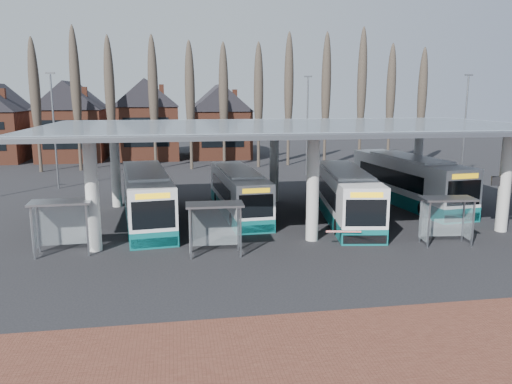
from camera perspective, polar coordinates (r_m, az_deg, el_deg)
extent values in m
plane|color=black|center=(26.76, 7.83, -6.95)|extent=(140.00, 140.00, 0.00)
cube|color=brown|center=(16.63, 20.78, -19.19)|extent=(70.00, 10.00, 0.03)
cylinder|color=beige|center=(27.63, -18.20, -0.40)|extent=(0.70, 0.70, 6.00)
cylinder|color=beige|center=(38.39, -15.77, 2.78)|extent=(0.70, 0.70, 6.00)
cylinder|color=beige|center=(28.35, 6.50, 0.36)|extent=(0.70, 0.70, 6.00)
cylinder|color=beige|center=(38.91, 2.09, 3.29)|extent=(0.70, 0.70, 6.00)
cylinder|color=beige|center=(33.65, 26.57, 0.93)|extent=(0.70, 0.70, 6.00)
cylinder|color=beige|center=(42.93, 18.02, 3.48)|extent=(0.70, 0.70, 6.00)
cube|color=gray|center=(33.25, 4.02, 7.60)|extent=(32.00, 16.00, 0.12)
cube|color=silver|center=(33.25, 4.03, 7.72)|extent=(31.50, 15.50, 0.04)
cone|color=#473D33|center=(59.07, -23.73, 9.13)|extent=(0.36, 0.36, 14.50)
ellipsoid|color=#473D33|center=(59.07, -23.86, 10.82)|extent=(1.10, 1.10, 11.02)
cone|color=#473D33|center=(58.23, -19.87, 9.39)|extent=(0.36, 0.36, 14.50)
ellipsoid|color=#473D33|center=(58.23, -19.98, 11.10)|extent=(1.10, 1.10, 11.02)
cone|color=#473D33|center=(57.65, -15.90, 9.61)|extent=(0.36, 0.36, 14.50)
ellipsoid|color=#473D33|center=(57.65, -15.99, 11.33)|extent=(1.10, 1.10, 11.02)
cone|color=#473D33|center=(57.35, -11.87, 9.78)|extent=(0.36, 0.36, 14.50)
ellipsoid|color=#473D33|center=(57.35, -11.94, 11.52)|extent=(1.10, 1.10, 11.02)
cone|color=#473D33|center=(57.33, -7.82, 9.91)|extent=(0.36, 0.36, 14.50)
ellipsoid|color=#473D33|center=(57.33, -7.86, 11.65)|extent=(1.10, 1.10, 11.02)
cone|color=#473D33|center=(57.59, -3.78, 9.99)|extent=(0.36, 0.36, 14.50)
ellipsoid|color=#473D33|center=(57.58, -3.80, 11.72)|extent=(1.10, 1.10, 11.02)
cone|color=#473D33|center=(58.12, 0.21, 10.02)|extent=(0.36, 0.36, 14.50)
ellipsoid|color=#473D33|center=(58.12, 0.21, 11.74)|extent=(1.10, 1.10, 11.02)
cone|color=#473D33|center=(58.92, 4.11, 10.01)|extent=(0.36, 0.36, 14.50)
ellipsoid|color=#473D33|center=(58.91, 4.13, 11.70)|extent=(1.10, 1.10, 11.02)
cone|color=#473D33|center=(59.97, 7.89, 9.95)|extent=(0.36, 0.36, 14.50)
ellipsoid|color=#473D33|center=(59.97, 7.93, 11.61)|extent=(1.10, 1.10, 11.02)
cone|color=#473D33|center=(61.27, 11.52, 9.86)|extent=(0.36, 0.36, 14.50)
ellipsoid|color=#473D33|center=(61.27, 11.58, 11.48)|extent=(1.10, 1.10, 11.02)
cone|color=#473D33|center=(62.80, 14.98, 9.73)|extent=(0.36, 0.36, 14.50)
ellipsoid|color=#473D33|center=(62.79, 15.06, 11.31)|extent=(1.10, 1.10, 11.02)
cone|color=#473D33|center=(64.53, 18.27, 9.57)|extent=(0.36, 0.36, 14.50)
ellipsoid|color=#473D33|center=(64.53, 18.36, 11.12)|extent=(1.10, 1.10, 11.02)
cube|color=brown|center=(69.65, -20.10, 6.43)|extent=(8.00, 10.00, 7.00)
pyramid|color=black|center=(69.53, -20.48, 12.18)|extent=(8.30, 10.30, 3.50)
cube|color=brown|center=(68.54, -12.22, 6.78)|extent=(8.00, 10.00, 7.00)
pyramid|color=black|center=(68.42, -12.46, 12.63)|extent=(8.30, 10.30, 3.50)
cube|color=brown|center=(68.74, -4.23, 7.01)|extent=(8.00, 10.00, 7.00)
pyramid|color=black|center=(68.62, -4.32, 12.85)|extent=(8.30, 10.30, 3.50)
cylinder|color=slate|center=(47.54, -22.04, 6.32)|extent=(0.16, 0.16, 10.00)
cube|color=slate|center=(47.47, -22.48, 12.46)|extent=(0.80, 0.15, 0.15)
cylinder|color=slate|center=(52.22, 5.87, 7.40)|extent=(0.16, 0.16, 10.00)
cube|color=slate|center=(52.16, 5.98, 12.99)|extent=(0.80, 0.15, 0.15)
cylinder|color=slate|center=(52.33, 22.74, 6.62)|extent=(0.16, 0.16, 10.00)
cube|color=slate|center=(52.27, 23.15, 12.19)|extent=(0.80, 0.15, 0.15)
cube|color=white|center=(33.30, -12.42, -0.26)|extent=(3.97, 12.56, 2.88)
cube|color=#0C5F60|center=(33.59, -12.32, -2.59)|extent=(4.00, 12.58, 0.93)
cube|color=white|center=(33.05, -12.53, 2.27)|extent=(3.17, 7.62, 0.19)
cube|color=black|center=(33.79, -12.48, 0.07)|extent=(3.63, 9.13, 1.13)
cube|color=black|center=(27.29, -11.63, -2.57)|extent=(2.30, 0.32, 1.54)
cube|color=black|center=(39.33, -12.98, 1.56)|extent=(2.22, 0.31, 1.23)
cube|color=yellow|center=(27.07, -11.71, -0.46)|extent=(1.83, 0.25, 0.31)
cube|color=black|center=(27.69, -11.51, -5.68)|extent=(2.49, 0.36, 0.51)
cylinder|color=black|center=(29.75, -14.14, -4.36)|extent=(0.40, 1.01, 0.99)
cylinder|color=black|center=(29.89, -9.57, -4.10)|extent=(0.40, 1.01, 0.99)
cylinder|color=black|center=(37.06, -14.51, -1.38)|extent=(0.40, 1.01, 0.99)
cylinder|color=black|center=(37.17, -10.85, -1.18)|extent=(0.40, 1.01, 0.99)
cube|color=white|center=(35.01, -2.01, 0.25)|extent=(3.04, 11.34, 2.62)
cube|color=#0C5F60|center=(35.26, -1.99, -1.77)|extent=(3.06, 11.36, 0.84)
cube|color=white|center=(34.78, -2.02, 2.44)|extent=(2.54, 6.85, 0.17)
cube|color=black|center=(35.44, -2.15, 0.53)|extent=(2.89, 8.21, 1.03)
cube|color=black|center=(29.63, 0.02, -1.62)|extent=(2.10, 0.18, 1.40)
cube|color=black|center=(40.42, -3.49, 1.81)|extent=(2.03, 0.18, 1.12)
cube|color=yellow|center=(29.45, 0.02, 0.16)|extent=(1.67, 0.15, 0.28)
cube|color=black|center=(29.98, 0.02, -4.23)|extent=(2.27, 0.21, 0.47)
cylinder|color=black|center=(31.67, -2.71, -3.19)|extent=(0.31, 0.91, 0.90)
cylinder|color=black|center=(32.10, 1.10, -2.99)|extent=(0.31, 0.91, 0.90)
cylinder|color=black|center=(38.24, -4.50, -0.75)|extent=(0.31, 0.91, 0.90)
cylinder|color=black|center=(38.60, -1.33, -0.61)|extent=(0.31, 0.91, 0.90)
cube|color=white|center=(33.76, 10.20, -0.09)|extent=(4.41, 12.35, 2.82)
cube|color=#0C5F60|center=(34.04, 10.12, -2.34)|extent=(4.43, 12.37, 0.91)
cube|color=white|center=(33.52, 10.28, 2.36)|extent=(3.41, 7.53, 0.18)
cube|color=black|center=(34.23, 10.05, 0.23)|extent=(3.92, 9.01, 1.11)
cube|color=black|center=(27.98, 12.46, -2.35)|extent=(2.24, 0.41, 1.51)
cube|color=black|center=(39.59, 8.61, 1.72)|extent=(2.17, 0.40, 1.21)
cube|color=yellow|center=(27.77, 12.54, -0.33)|extent=(1.79, 0.33, 0.30)
cube|color=black|center=(28.37, 12.33, -5.32)|extent=(2.43, 0.46, 0.50)
cylinder|color=black|center=(30.17, 9.26, -3.97)|extent=(0.43, 1.00, 0.97)
cylinder|color=black|center=(30.65, 13.57, -3.90)|extent=(0.43, 1.00, 0.97)
cylinder|color=black|center=(37.25, 7.38, -1.07)|extent=(0.43, 1.00, 0.97)
cylinder|color=black|center=(37.64, 10.89, -1.05)|extent=(0.43, 1.00, 0.97)
cube|color=white|center=(40.08, 16.99, 1.55)|extent=(4.06, 13.33, 3.06)
cube|color=#0C5F60|center=(40.33, 16.88, -0.52)|extent=(4.08, 13.36, 0.98)
cube|color=white|center=(39.86, 17.12, 3.80)|extent=(3.27, 8.08, 0.20)
cube|color=black|center=(40.52, 16.60, 1.83)|extent=(3.74, 9.68, 1.20)
cube|color=black|center=(34.79, 22.66, -0.10)|extent=(2.45, 0.30, 1.64)
cube|color=black|center=(45.67, 12.69, 3.00)|extent=(2.37, 0.30, 1.31)
cube|color=yellow|center=(34.61, 22.79, 1.68)|extent=(1.95, 0.24, 0.33)
cube|color=black|center=(35.12, 22.45, -2.72)|extent=(2.65, 0.35, 0.55)
cylinder|color=black|center=(36.24, 18.62, -1.83)|extent=(0.41, 1.07, 1.05)
cylinder|color=black|center=(37.68, 21.83, -1.57)|extent=(0.41, 1.07, 1.05)
cylinder|color=black|center=(42.96, 12.77, 0.41)|extent=(0.41, 1.07, 1.05)
cylinder|color=black|center=(44.19, 15.68, 0.56)|extent=(0.41, 1.07, 1.05)
cube|color=gray|center=(27.57, -24.15, -4.33)|extent=(0.09, 0.09, 2.74)
cube|color=gray|center=(27.11, -18.71, -4.19)|extent=(0.09, 0.09, 2.74)
cube|color=gray|center=(28.71, -23.65, -3.71)|extent=(0.09, 0.09, 2.74)
cube|color=gray|center=(28.27, -18.43, -3.56)|extent=(0.09, 0.09, 2.74)
cube|color=gray|center=(27.57, -21.46, -1.08)|extent=(3.13, 1.66, 0.11)
cube|color=silver|center=(28.50, -21.05, -3.51)|extent=(2.63, 0.15, 2.19)
cube|color=silver|center=(28.14, -24.01, -3.91)|extent=(0.09, 1.21, 2.19)
cube|color=silver|center=(27.67, -18.46, -3.76)|extent=(0.09, 1.21, 2.19)
cube|color=gray|center=(25.40, -7.49, -4.82)|extent=(0.09, 0.09, 2.64)
cube|color=gray|center=(25.54, -1.79, -4.64)|extent=(0.09, 0.09, 2.64)
cube|color=gray|center=(26.51, -7.52, -4.14)|extent=(0.09, 0.09, 2.64)
cube|color=gray|center=(26.65, -2.07, -3.97)|extent=(0.09, 0.09, 2.64)
cube|color=gray|center=(25.66, -4.76, -1.44)|extent=(2.98, 1.54, 0.11)
cube|color=silver|center=(26.59, -4.80, -3.92)|extent=(2.53, 0.10, 2.11)
cube|color=silver|center=(25.94, -7.63, -4.36)|extent=(0.07, 1.16, 2.11)
cube|color=silver|center=(26.08, -1.82, -4.18)|extent=(0.07, 1.16, 2.11)
cube|color=gray|center=(28.62, 19.12, -3.60)|extent=(0.09, 0.09, 2.57)
cube|color=gray|center=(29.66, 23.54, -3.42)|extent=(0.09, 0.09, 2.57)
cube|color=gray|center=(29.64, 18.29, -3.06)|extent=(0.09, 0.09, 2.57)
cube|color=gray|center=(30.64, 22.59, -2.91)|extent=(0.09, 0.09, 2.57)
cube|color=gray|center=(29.33, 21.09, -0.71)|extent=(3.01, 1.73, 0.10)
cube|color=silver|center=(30.15, 20.45, -2.87)|extent=(2.46, 0.29, 2.06)
cube|color=silver|center=(29.10, 18.61, -3.23)|extent=(0.16, 1.13, 2.06)
cube|color=silver|center=(30.16, 23.15, -3.06)|extent=(0.16, 1.13, 2.06)
cylinder|color=black|center=(33.92, 26.95, -1.33)|extent=(0.10, 0.10, 3.33)
cube|color=black|center=(33.67, 27.16, 1.10)|extent=(2.23, 0.77, 0.57)
cube|color=black|center=(28.41, 9.66, -4.92)|extent=(0.07, 0.07, 0.97)
cube|color=red|center=(27.92, 9.97, -4.47)|extent=(1.92, 0.46, 0.09)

